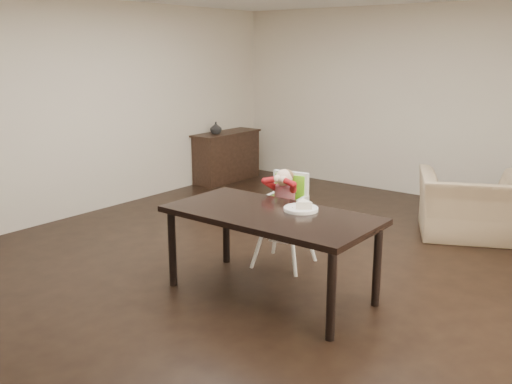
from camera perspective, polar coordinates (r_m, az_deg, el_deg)
ground at (r=5.79m, az=1.83°, el=-7.01°), size 7.00×7.00×0.00m
room_walls at (r=5.41m, az=1.99°, el=11.66°), size 6.02×7.02×2.71m
dining_table at (r=4.83m, az=1.47°, el=-2.94°), size 1.80×0.90×0.75m
high_chair at (r=5.55m, az=2.98°, el=-0.55°), size 0.47×0.47×0.97m
plate at (r=4.86m, az=4.62°, el=-1.52°), size 0.35×0.35×0.08m
armchair at (r=6.85m, az=20.78°, el=-0.29°), size 1.32×1.14×0.98m
sideboard at (r=9.25m, az=-2.95°, el=3.59°), size 0.44×1.26×0.79m
vase at (r=8.99m, az=-4.03°, el=6.38°), size 0.20×0.20×0.18m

